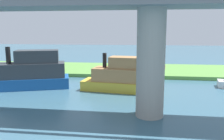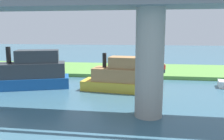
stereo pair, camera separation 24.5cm
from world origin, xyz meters
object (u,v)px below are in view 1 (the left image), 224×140
at_px(person_on_bank, 164,68).
at_px(houseboat_blue, 27,76).
at_px(motorboat_white, 30,73).
at_px(skiff_small, 121,77).
at_px(bridge_pylon, 151,64).
at_px(mooring_post, 140,71).

height_order(person_on_bank, houseboat_blue, person_on_bank).
height_order(motorboat_white, skiff_small, motorboat_white).
distance_m(skiff_small, houseboat_blue, 14.10).
bearing_deg(motorboat_white, bridge_pylon, 151.14).
distance_m(person_on_bank, skiff_small, 10.61).
xyz_separation_m(person_on_bank, houseboat_blue, (18.72, 4.75, -0.73)).
xyz_separation_m(bridge_pylon, person_on_bank, (-2.48, -16.64, -2.89)).
height_order(person_on_bank, skiff_small, skiff_small).
distance_m(bridge_pylon, motorboat_white, 15.51).
relative_size(mooring_post, motorboat_white, 0.08).
bearing_deg(person_on_bank, skiff_small, 59.60).
distance_m(bridge_pylon, person_on_bank, 17.07).
height_order(mooring_post, motorboat_white, motorboat_white).
bearing_deg(bridge_pylon, person_on_bank, -98.49).
bearing_deg(person_on_bank, motorboat_white, 30.13).
bearing_deg(mooring_post, bridge_pylon, 93.30).
relative_size(bridge_pylon, skiff_small, 0.98).
relative_size(mooring_post, houseboat_blue, 0.19).
distance_m(bridge_pylon, mooring_post, 16.09).
bearing_deg(motorboat_white, mooring_post, -146.33).
relative_size(motorboat_white, houseboat_blue, 2.35).
bearing_deg(houseboat_blue, motorboat_white, 122.01).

